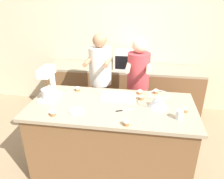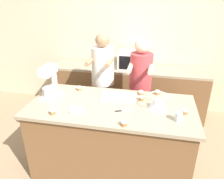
{
  "view_description": "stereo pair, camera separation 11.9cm",
  "coord_description": "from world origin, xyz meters",
  "px_view_note": "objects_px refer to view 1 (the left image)",
  "views": [
    {
      "loc": [
        0.34,
        -2.24,
        2.19
      ],
      "look_at": [
        0.0,
        0.05,
        1.13
      ],
      "focal_mm": 35.0,
      "sensor_mm": 36.0,
      "label": 1
    },
    {
      "loc": [
        0.46,
        -2.22,
        2.19
      ],
      "look_at": [
        0.0,
        0.05,
        1.13
      ],
      "focal_mm": 35.0,
      "sensor_mm": 36.0,
      "label": 2
    }
  ],
  "objects_px": {
    "person_left": "(101,85)",
    "small_plate": "(77,111)",
    "mixing_bowl": "(158,100)",
    "drinking_glass": "(179,115)",
    "cupcake_2": "(53,113)",
    "baking_tray": "(118,96)",
    "person_right": "(137,88)",
    "cupcake_5": "(126,122)",
    "cupcake_6": "(141,97)",
    "cupcake_0": "(140,92)",
    "cupcake_4": "(185,109)",
    "knife": "(124,110)",
    "cupcake_3": "(78,89)",
    "stand_mixer": "(49,85)",
    "microwave_oven": "(129,60)",
    "cupcake_1": "(156,91)"
  },
  "relations": [
    {
      "from": "drinking_glass",
      "to": "cupcake_6",
      "type": "height_order",
      "value": "drinking_glass"
    },
    {
      "from": "cupcake_3",
      "to": "cupcake_6",
      "type": "bearing_deg",
      "value": -8.66
    },
    {
      "from": "person_right",
      "to": "drinking_glass",
      "type": "height_order",
      "value": "person_right"
    },
    {
      "from": "person_right",
      "to": "cupcake_6",
      "type": "relative_size",
      "value": 23.66
    },
    {
      "from": "mixing_bowl",
      "to": "drinking_glass",
      "type": "relative_size",
      "value": 2.27
    },
    {
      "from": "person_left",
      "to": "cupcake_3",
      "type": "distance_m",
      "value": 0.5
    },
    {
      "from": "person_left",
      "to": "small_plate",
      "type": "bearing_deg",
      "value": -94.49
    },
    {
      "from": "cupcake_0",
      "to": "cupcake_1",
      "type": "relative_size",
      "value": 1.0
    },
    {
      "from": "baking_tray",
      "to": "cupcake_1",
      "type": "xyz_separation_m",
      "value": [
        0.47,
        0.2,
        0.01
      ]
    },
    {
      "from": "person_right",
      "to": "cupcake_0",
      "type": "distance_m",
      "value": 0.43
    },
    {
      "from": "mixing_bowl",
      "to": "cupcake_2",
      "type": "height_order",
      "value": "mixing_bowl"
    },
    {
      "from": "stand_mixer",
      "to": "drinking_glass",
      "type": "height_order",
      "value": "stand_mixer"
    },
    {
      "from": "mixing_bowl",
      "to": "cupcake_1",
      "type": "height_order",
      "value": "mixing_bowl"
    },
    {
      "from": "person_right",
      "to": "cupcake_3",
      "type": "xyz_separation_m",
      "value": [
        -0.79,
        -0.43,
        0.13
      ]
    },
    {
      "from": "stand_mixer",
      "to": "microwave_oven",
      "type": "height_order",
      "value": "stand_mixer"
    },
    {
      "from": "baking_tray",
      "to": "microwave_oven",
      "type": "distance_m",
      "value": 1.32
    },
    {
      "from": "cupcake_6",
      "to": "cupcake_0",
      "type": "bearing_deg",
      "value": 97.97
    },
    {
      "from": "baking_tray",
      "to": "knife",
      "type": "xyz_separation_m",
      "value": [
        0.1,
        -0.31,
        -0.02
      ]
    },
    {
      "from": "knife",
      "to": "cupcake_3",
      "type": "relative_size",
      "value": 3.09
    },
    {
      "from": "cupcake_3",
      "to": "cupcake_6",
      "type": "xyz_separation_m",
      "value": [
        0.85,
        -0.13,
        0.0
      ]
    },
    {
      "from": "stand_mixer",
      "to": "baking_tray",
      "type": "bearing_deg",
      "value": 9.12
    },
    {
      "from": "knife",
      "to": "cupcake_4",
      "type": "distance_m",
      "value": 0.68
    },
    {
      "from": "person_left",
      "to": "drinking_glass",
      "type": "relative_size",
      "value": 16.32
    },
    {
      "from": "person_left",
      "to": "mixing_bowl",
      "type": "distance_m",
      "value": 1.11
    },
    {
      "from": "person_right",
      "to": "drinking_glass",
      "type": "xyz_separation_m",
      "value": [
        0.47,
        -0.96,
        0.15
      ]
    },
    {
      "from": "microwave_oven",
      "to": "cupcake_6",
      "type": "distance_m",
      "value": 1.35
    },
    {
      "from": "cupcake_0",
      "to": "cupcake_6",
      "type": "height_order",
      "value": "same"
    },
    {
      "from": "mixing_bowl",
      "to": "cupcake_2",
      "type": "bearing_deg",
      "value": -162.56
    },
    {
      "from": "drinking_glass",
      "to": "cupcake_4",
      "type": "distance_m",
      "value": 0.19
    },
    {
      "from": "person_left",
      "to": "baking_tray",
      "type": "relative_size",
      "value": 3.8
    },
    {
      "from": "drinking_glass",
      "to": "cupcake_3",
      "type": "xyz_separation_m",
      "value": [
        -1.26,
        0.52,
        -0.02
      ]
    },
    {
      "from": "knife",
      "to": "cupcake_1",
      "type": "distance_m",
      "value": 0.63
    },
    {
      "from": "small_plate",
      "to": "cupcake_2",
      "type": "bearing_deg",
      "value": -154.7
    },
    {
      "from": "cupcake_6",
      "to": "stand_mixer",
      "type": "bearing_deg",
      "value": -173.55
    },
    {
      "from": "person_right",
      "to": "knife",
      "type": "bearing_deg",
      "value": -98.0
    },
    {
      "from": "small_plate",
      "to": "cupcake_0",
      "type": "height_order",
      "value": "cupcake_0"
    },
    {
      "from": "microwave_oven",
      "to": "drinking_glass",
      "type": "distance_m",
      "value": 1.84
    },
    {
      "from": "cupcake_0",
      "to": "stand_mixer",
      "type": "bearing_deg",
      "value": -165.74
    },
    {
      "from": "stand_mixer",
      "to": "cupcake_0",
      "type": "relative_size",
      "value": 6.05
    },
    {
      "from": "cupcake_5",
      "to": "cupcake_6",
      "type": "xyz_separation_m",
      "value": [
        0.13,
        0.59,
        0.0
      ]
    },
    {
      "from": "person_right",
      "to": "mixing_bowl",
      "type": "xyz_separation_m",
      "value": [
        0.26,
        -0.73,
        0.19
      ]
    },
    {
      "from": "person_left",
      "to": "microwave_oven",
      "type": "height_order",
      "value": "person_left"
    },
    {
      "from": "small_plate",
      "to": "cupcake_4",
      "type": "distance_m",
      "value": 1.2
    },
    {
      "from": "cupcake_4",
      "to": "cupcake_2",
      "type": "bearing_deg",
      "value": -168.37
    },
    {
      "from": "microwave_oven",
      "to": "cupcake_0",
      "type": "distance_m",
      "value": 1.19
    },
    {
      "from": "person_right",
      "to": "cupcake_0",
      "type": "bearing_deg",
      "value": -84.23
    },
    {
      "from": "stand_mixer",
      "to": "cupcake_4",
      "type": "height_order",
      "value": "stand_mixer"
    },
    {
      "from": "person_right",
      "to": "cupcake_5",
      "type": "bearing_deg",
      "value": -93.45
    },
    {
      "from": "cupcake_3",
      "to": "baking_tray",
      "type": "bearing_deg",
      "value": -12.17
    },
    {
      "from": "cupcake_6",
      "to": "small_plate",
      "type": "bearing_deg",
      "value": -149.66
    }
  ]
}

